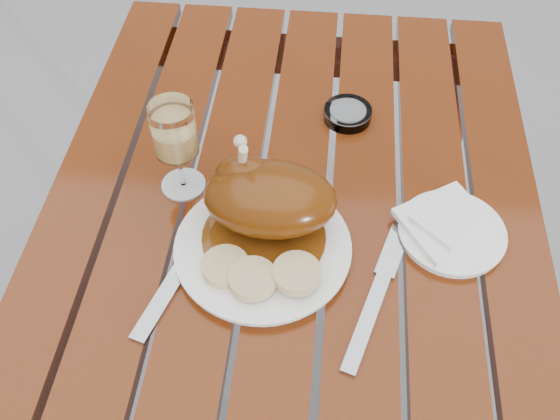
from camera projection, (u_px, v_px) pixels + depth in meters
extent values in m
plane|color=slate|center=(286.00, 412.00, 1.56)|extent=(60.00, 60.00, 0.00)
cube|color=#68290C|center=(287.00, 342.00, 1.26)|extent=(0.80, 1.20, 0.75)
cylinder|color=white|center=(263.00, 249.00, 0.94)|extent=(0.32, 0.32, 0.02)
cylinder|color=#5B2C0A|center=(264.00, 236.00, 0.94)|extent=(0.19, 0.19, 0.00)
ellipsoid|color=#6C3008|center=(270.00, 199.00, 0.92)|extent=(0.20, 0.13, 0.10)
ellipsoid|color=#6C3008|center=(245.00, 178.00, 0.93)|extent=(0.09, 0.06, 0.08)
cylinder|color=#C6B28C|center=(242.00, 165.00, 0.91)|extent=(0.03, 0.05, 0.11)
cylinder|color=tan|center=(225.00, 267.00, 0.90)|extent=(0.07, 0.07, 0.02)
cylinder|color=tan|center=(253.00, 279.00, 0.88)|extent=(0.07, 0.07, 0.02)
cylinder|color=tan|center=(297.00, 273.00, 0.88)|extent=(0.07, 0.07, 0.02)
cylinder|color=#F6C770|center=(177.00, 149.00, 0.97)|extent=(0.08, 0.08, 0.17)
cylinder|color=white|center=(452.00, 233.00, 0.96)|extent=(0.17, 0.17, 0.01)
cube|color=white|center=(446.00, 222.00, 0.96)|extent=(0.17, 0.17, 0.01)
cylinder|color=#B2B7BC|center=(348.00, 114.00, 1.13)|extent=(0.11, 0.11, 0.02)
cube|color=gray|center=(172.00, 284.00, 0.91)|extent=(0.08, 0.20, 0.01)
cube|color=gray|center=(373.00, 304.00, 0.89)|extent=(0.09, 0.23, 0.01)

